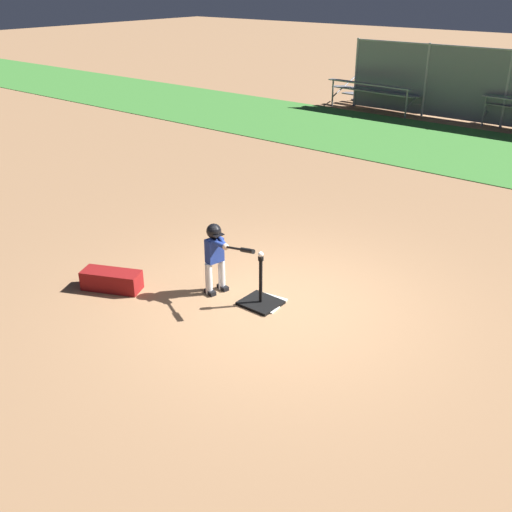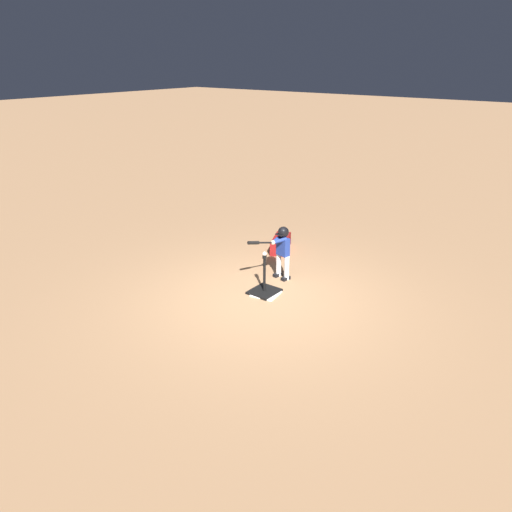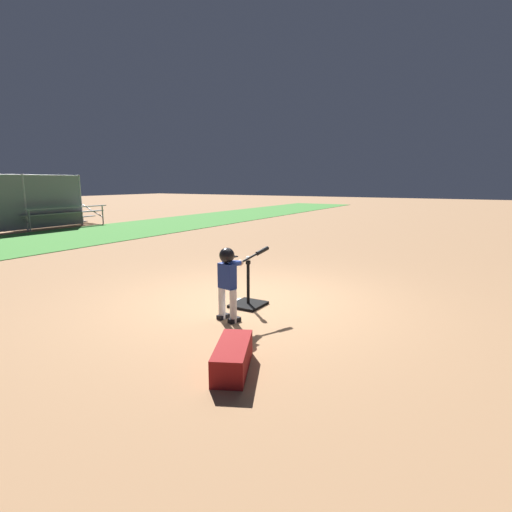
# 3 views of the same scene
# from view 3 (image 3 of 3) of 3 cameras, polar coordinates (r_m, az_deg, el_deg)

# --- Properties ---
(ground_plane) EXTENTS (90.00, 90.00, 0.00)m
(ground_plane) POSITION_cam_3_polar(r_m,az_deg,el_deg) (6.55, -1.38, -6.37)
(ground_plane) COLOR #99704C
(home_plate) EXTENTS (0.50, 0.50, 0.02)m
(home_plate) POSITION_cam_3_polar(r_m,az_deg,el_deg) (6.35, -1.46, -6.83)
(home_plate) COLOR white
(home_plate) RESTS_ON ground_plane
(batting_tee) EXTENTS (0.51, 0.46, 0.72)m
(batting_tee) POSITION_cam_3_polar(r_m,az_deg,el_deg) (6.26, -1.12, -6.41)
(batting_tee) COLOR black
(batting_tee) RESTS_ON ground_plane
(batter_child) EXTENTS (0.95, 0.37, 1.03)m
(batter_child) POSITION_cam_3_polar(r_m,az_deg,el_deg) (5.49, -3.86, -2.71)
(batter_child) COLOR silver
(batter_child) RESTS_ON ground_plane
(baseball) EXTENTS (0.07, 0.07, 0.07)m
(baseball) POSITION_cam_3_polar(r_m,az_deg,el_deg) (6.10, -1.14, -0.35)
(baseball) COLOR white
(baseball) RESTS_ON batting_tee
(bleachers_far_right) EXTENTS (3.74, 1.70, 0.88)m
(bleachers_far_right) POSITION_cam_3_polar(r_m,az_deg,el_deg) (19.37, -26.35, 5.08)
(bleachers_far_right) COLOR gray
(bleachers_far_right) RESTS_ON ground_plane
(equipment_bag) EXTENTS (0.90, 0.64, 0.28)m
(equipment_bag) POSITION_cam_3_polar(r_m,az_deg,el_deg) (4.22, -3.36, -14.22)
(equipment_bag) COLOR maroon
(equipment_bag) RESTS_ON ground_plane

